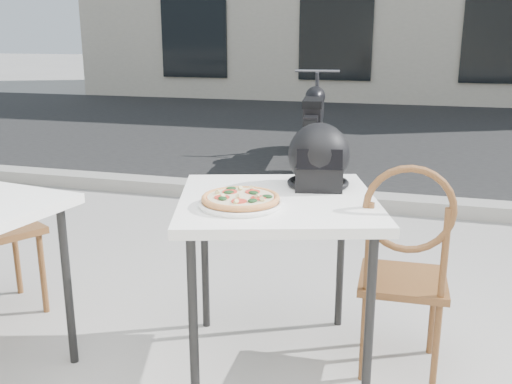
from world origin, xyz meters
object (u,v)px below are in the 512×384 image
(motorcycle, at_px, (314,123))
(helmet, at_px, (319,159))
(cafe_table_main, at_px, (277,213))
(plate, at_px, (241,204))
(pizza, at_px, (241,198))
(cafe_chair_main, at_px, (405,260))

(motorcycle, bearing_deg, helmet, -86.92)
(cafe_table_main, xyz_separation_m, plate, (-0.11, -0.17, 0.08))
(plate, xyz_separation_m, motorcycle, (-0.50, 4.48, -0.34))
(plate, xyz_separation_m, helmet, (0.25, 0.40, 0.12))
(pizza, distance_m, motorcycle, 4.53)
(helmet, distance_m, motorcycle, 4.18)
(cafe_table_main, distance_m, motorcycle, 4.37)
(plate, bearing_deg, cafe_table_main, 56.51)
(cafe_chair_main, relative_size, motorcycle, 0.46)
(cafe_table_main, height_order, cafe_chair_main, cafe_chair_main)
(cafe_table_main, distance_m, plate, 0.22)
(cafe_chair_main, bearing_deg, cafe_table_main, 3.14)
(cafe_table_main, xyz_separation_m, cafe_chair_main, (0.54, 0.05, -0.18))
(helmet, xyz_separation_m, cafe_chair_main, (0.41, -0.18, -0.37))
(plate, relative_size, pizza, 1.02)
(motorcycle, bearing_deg, cafe_chair_main, -82.16)
(motorcycle, bearing_deg, pizza, -90.89)
(motorcycle, bearing_deg, plate, -90.90)
(cafe_table_main, bearing_deg, plate, -123.49)
(pizza, height_order, motorcycle, motorcycle)
(pizza, bearing_deg, cafe_chair_main, 18.32)
(cafe_table_main, relative_size, cafe_chair_main, 1.07)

